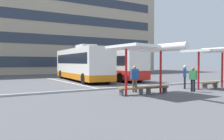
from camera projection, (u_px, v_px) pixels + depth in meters
ground_plane at (159, 89)px, 17.55m from camera, size 160.00×160.00×0.00m
terminal_building at (42, 24)px, 45.03m from camera, size 44.55×14.08×21.39m
coach_bus_0 at (81, 64)px, 25.13m from camera, size 3.65×11.72×3.74m
coach_bus_1 at (110, 65)px, 27.11m from camera, size 3.02×12.16×3.50m
lane_stripe_0 at (67, 82)px, 23.17m from camera, size 0.16×14.00×0.01m
lane_stripe_1 at (101, 81)px, 25.19m from camera, size 0.16×14.00×0.01m
lane_stripe_2 at (130, 79)px, 27.21m from camera, size 0.16×14.00×0.01m
waiting_shelter_0 at (147, 49)px, 14.12m from camera, size 3.72×4.92×3.00m
bench_0 at (131, 90)px, 14.06m from camera, size 1.68×0.61×0.45m
bench_1 at (157, 88)px, 14.79m from camera, size 1.63×0.51×0.45m
waiting_shelter_1 at (214, 51)px, 17.25m from camera, size 3.80×4.29×3.07m
bench_2 at (210, 84)px, 17.60m from camera, size 1.70×0.56×0.45m
platform_kerb at (146, 86)px, 18.84m from camera, size 44.00×0.24×0.12m
waiting_passenger_0 at (185, 75)px, 17.46m from camera, size 0.53×0.50×1.76m
waiting_passenger_1 at (193, 78)px, 15.64m from camera, size 0.35×0.52×1.65m
waiting_passenger_2 at (135, 77)px, 15.44m from camera, size 0.55×0.40×1.76m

